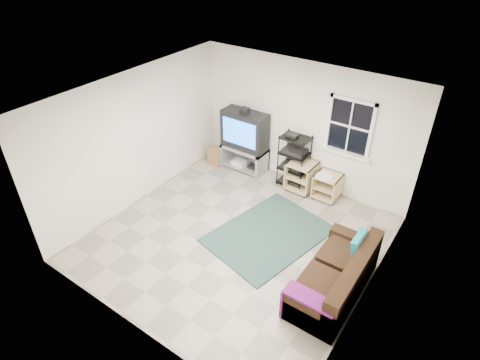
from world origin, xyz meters
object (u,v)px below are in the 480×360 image
Objects in this scene: sofa at (336,278)px; tv_unit at (245,136)px; side_table_left at (302,174)px; av_rack at (294,164)px; side_table_right at (328,184)px.

tv_unit is at bearing 145.22° from sofa.
av_rack is at bearing 176.82° from side_table_left.
tv_unit reaches higher than side_table_left.
side_table_left reaches higher than side_table_right.
side_table_left is 2.78m from sofa.
side_table_right is at bearing 0.95° from side_table_left.
tv_unit is 1.50m from side_table_left.
sofa is (1.93, -2.21, -0.21)m from av_rack.
side_table_left is 0.56m from side_table_right.
sofa is (1.70, -2.20, -0.04)m from side_table_left.
av_rack is 2.94m from sofa.
av_rack reaches higher than sofa.
av_rack is 0.28m from side_table_left.
tv_unit reaches higher than sofa.
tv_unit is at bearing -178.84° from side_table_left.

